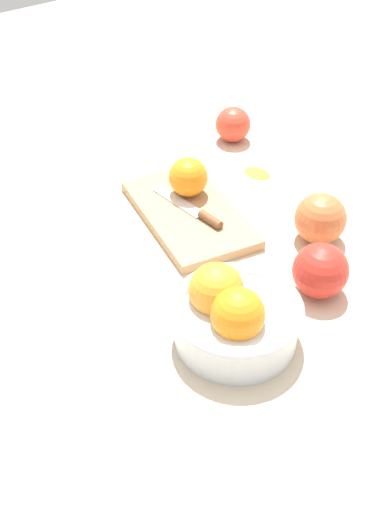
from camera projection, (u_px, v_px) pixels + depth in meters
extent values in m
plane|color=beige|center=(245.00, 237.00, 1.02)|extent=(2.40, 2.40, 0.00)
cylinder|color=silver|center=(236.00, 324.00, 0.83)|extent=(0.16, 0.16, 0.06)
torus|color=silver|center=(237.00, 308.00, 0.82)|extent=(0.17, 0.17, 0.02)
sphere|color=orange|center=(238.00, 314.00, 0.79)|extent=(0.07, 0.07, 0.07)
sphere|color=orange|center=(216.00, 290.00, 0.82)|extent=(0.07, 0.07, 0.07)
cube|color=tan|center=(189.00, 214.00, 1.05)|extent=(0.28, 0.19, 0.02)
sphere|color=orange|center=(188.00, 177.00, 1.06)|extent=(0.07, 0.07, 0.07)
cube|color=silver|center=(178.00, 202.00, 1.06)|extent=(0.11, 0.03, 0.00)
cylinder|color=brown|center=(211.00, 220.00, 1.02)|extent=(0.05, 0.02, 0.01)
sphere|color=#D6422D|center=(233.00, 124.00, 1.24)|extent=(0.07, 0.07, 0.07)
sphere|color=red|center=(319.00, 272.00, 0.90)|extent=(0.08, 0.08, 0.08)
sphere|color=#CC6638|center=(320.00, 218.00, 0.99)|extent=(0.08, 0.08, 0.08)
ellipsoid|color=orange|center=(258.00, 172.00, 1.16)|extent=(0.06, 0.04, 0.01)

